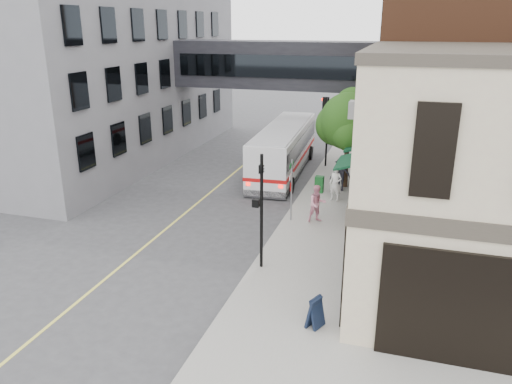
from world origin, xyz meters
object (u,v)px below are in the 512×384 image
Objects in this scene: pedestrian_a at (335,183)px; pedestrian_c at (341,174)px; sandwich_board at (315,312)px; bus at (284,148)px; pedestrian_b at (317,204)px; newspaper_box at (319,184)px.

pedestrian_c is (0.06, 1.68, 0.02)m from pedestrian_a.
pedestrian_c is 1.89× the size of sandwich_board.
bus is 6.10× the size of pedestrian_b.
bus is 5.93× the size of pedestrian_a.
newspaper_box is at bearing -51.03° from bus.
pedestrian_b is 4.98m from pedestrian_c.
pedestrian_a is at bearing -96.91° from pedestrian_c.
pedestrian_c is at bearing -36.82° from bus.
pedestrian_b is 8.73m from sandwich_board.
pedestrian_b is (3.61, -7.98, -0.59)m from bus.
bus is 11.99× the size of newspaper_box.
pedestrian_c is at bearing 100.95° from pedestrian_a.
pedestrian_c is (0.43, 4.96, 0.05)m from pedestrian_b.
pedestrian_b is at bearing -99.94° from pedestrian_c.
bus is 5.81× the size of pedestrian_c.
pedestrian_c is (4.04, -3.03, -0.54)m from bus.
pedestrian_b is at bearing -79.07° from newspaper_box.
bus is 4.81m from newspaper_box.
sandwich_board is (1.16, -11.86, -0.43)m from pedestrian_a.
pedestrian_c is 1.35m from newspaper_box.
bus is 6.19m from pedestrian_a.
sandwich_board is (1.10, -13.54, -0.45)m from pedestrian_c.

